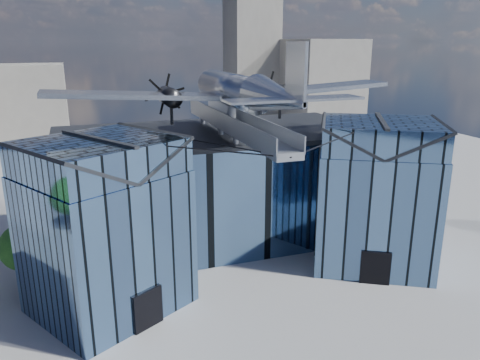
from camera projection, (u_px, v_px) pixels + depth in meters
name	position (u px, v px, depth m)	size (l,w,h in m)	color
ground_plane	(248.00, 274.00, 36.77)	(120.00, 120.00, 0.00)	gray
museum	(225.00, 187.00, 40.46)	(32.88, 24.50, 17.60)	#486994
bg_towers	(155.00, 88.00, 80.06)	(77.00, 24.50, 26.00)	gray
tree_plaza_w	(24.00, 247.00, 33.13)	(4.51, 4.51, 5.32)	#331F14
tree_side_e	(411.00, 164.00, 54.58)	(3.73, 3.73, 5.76)	#331F14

